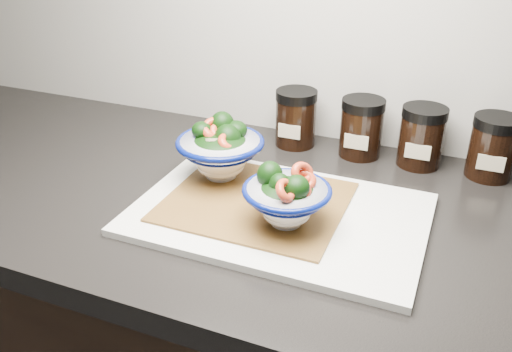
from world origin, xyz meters
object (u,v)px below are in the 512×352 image
at_px(bowl_right, 287,198).
at_px(spice_jar_c, 422,137).
at_px(cutting_board, 279,214).
at_px(spice_jar_a, 296,118).
at_px(spice_jar_b, 361,128).
at_px(bowl_left, 221,150).
at_px(spice_jar_d, 493,147).

bearing_deg(bowl_right, spice_jar_c, 63.77).
xyz_separation_m(cutting_board, spice_jar_a, (-0.07, 0.28, 0.05)).
height_order(cutting_board, spice_jar_a, spice_jar_a).
distance_m(bowl_right, spice_jar_b, 0.31).
relative_size(bowl_right, spice_jar_c, 1.17).
bearing_deg(cutting_board, bowl_left, 152.57).
bearing_deg(spice_jar_c, cutting_board, -122.52).
xyz_separation_m(spice_jar_a, spice_jar_d, (0.37, 0.00, 0.00)).
bearing_deg(bowl_right, cutting_board, 124.65).
xyz_separation_m(bowl_left, bowl_right, (0.16, -0.10, -0.01)).
height_order(bowl_right, spice_jar_b, bowl_right).
distance_m(cutting_board, spice_jar_a, 0.29).
bearing_deg(spice_jar_d, spice_jar_c, 180.00).
relative_size(bowl_left, spice_jar_d, 1.34).
bearing_deg(spice_jar_b, spice_jar_d, 0.00).
height_order(bowl_left, spice_jar_b, bowl_left).
height_order(spice_jar_c, spice_jar_d, same).
distance_m(spice_jar_a, spice_jar_b, 0.13).
xyz_separation_m(cutting_board, spice_jar_c, (0.18, 0.28, 0.05)).
distance_m(bowl_left, spice_jar_c, 0.37).
distance_m(bowl_right, spice_jar_a, 0.32).
distance_m(bowl_left, spice_jar_d, 0.48).
bearing_deg(spice_jar_a, bowl_right, -73.69).
xyz_separation_m(spice_jar_b, spice_jar_c, (0.11, 0.00, 0.00)).
bearing_deg(spice_jar_d, cutting_board, -137.21).
relative_size(spice_jar_a, spice_jar_c, 1.00).
bearing_deg(spice_jar_c, bowl_right, -116.23).
bearing_deg(cutting_board, spice_jar_a, 103.70).
height_order(spice_jar_a, spice_jar_b, same).
relative_size(bowl_left, bowl_right, 1.15).
distance_m(cutting_board, spice_jar_d, 0.41).
bearing_deg(spice_jar_d, spice_jar_a, 180.00).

